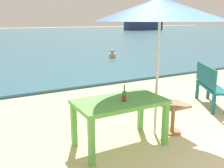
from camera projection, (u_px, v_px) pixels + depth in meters
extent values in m
cube|color=#2D6075|center=(4.00, 36.00, 28.93)|extent=(120.00, 50.00, 0.08)
cube|color=#60B24C|center=(120.00, 102.00, 3.93)|extent=(1.40, 0.80, 0.06)
cube|color=#60B24C|center=(92.00, 143.00, 3.44)|extent=(0.08, 0.08, 0.70)
cube|color=#60B24C|center=(165.00, 124.00, 4.03)|extent=(0.08, 0.08, 0.70)
cube|color=#60B24C|center=(74.00, 125.00, 4.02)|extent=(0.08, 0.08, 0.70)
cube|color=#60B24C|center=(141.00, 111.00, 4.61)|extent=(0.08, 0.08, 0.70)
cylinder|color=#2D662D|center=(124.00, 96.00, 3.84)|extent=(0.06, 0.06, 0.16)
cone|color=#2D662D|center=(124.00, 92.00, 3.82)|extent=(0.06, 0.06, 0.03)
cylinder|color=#2D662D|center=(124.00, 88.00, 3.80)|extent=(0.03, 0.03, 0.09)
cylinder|color=red|center=(124.00, 97.00, 3.84)|extent=(0.07, 0.07, 0.05)
cylinder|color=gold|center=(124.00, 85.00, 3.79)|extent=(0.03, 0.03, 0.01)
cylinder|color=silver|center=(157.00, 70.00, 4.22)|extent=(0.04, 0.04, 2.30)
cone|color=#33598C|center=(160.00, 9.00, 3.98)|extent=(2.10, 2.10, 0.36)
cube|color=olive|center=(174.00, 105.00, 4.42)|extent=(0.44, 0.44, 0.04)
cylinder|color=olive|center=(173.00, 119.00, 4.49)|extent=(0.07, 0.07, 0.50)
cylinder|color=olive|center=(172.00, 132.00, 4.55)|extent=(0.32, 0.32, 0.03)
cube|color=#196066|center=(212.00, 87.00, 5.84)|extent=(0.90, 1.22, 0.05)
cube|color=#196066|center=(206.00, 75.00, 5.78)|extent=(0.62, 1.06, 0.44)
cube|color=#196066|center=(208.00, 91.00, 6.43)|extent=(0.06, 0.06, 0.42)
cube|color=#196066|center=(213.00, 105.00, 5.37)|extent=(0.06, 0.06, 0.42)
cube|color=#196066|center=(197.00, 90.00, 6.44)|extent=(0.06, 0.06, 0.42)
cylinder|color=tan|center=(112.00, 56.00, 12.76)|extent=(0.34, 0.34, 0.20)
sphere|color=tan|center=(112.00, 51.00, 12.71)|extent=(0.21, 0.21, 0.21)
cube|color=navy|center=(144.00, 26.00, 43.78)|extent=(6.86, 1.87, 1.40)
cube|color=silver|center=(141.00, 18.00, 43.18)|extent=(2.18, 1.40, 1.09)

